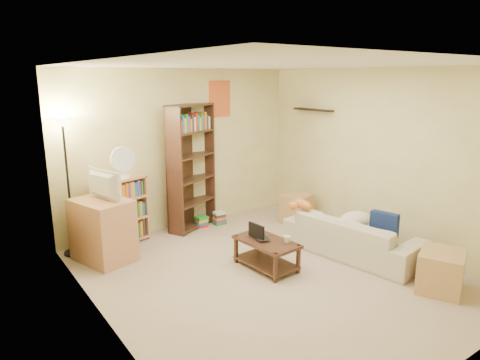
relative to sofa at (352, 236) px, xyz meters
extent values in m
plane|color=#C9B197|center=(-1.27, 0.18, -0.27)|extent=(4.50, 4.50, 0.00)
cube|color=#F0EBA2|center=(-1.27, 2.43, 0.98)|extent=(4.00, 0.04, 2.50)
cube|color=#F0EBA2|center=(-1.27, -2.07, 0.98)|extent=(4.00, 0.04, 2.50)
cube|color=#F0EBA2|center=(-3.27, 0.18, 0.98)|extent=(0.04, 4.50, 2.50)
cube|color=#F0EBA2|center=(0.73, 0.18, 0.98)|extent=(0.04, 4.50, 2.50)
cube|color=white|center=(-1.27, 0.18, 2.23)|extent=(4.00, 4.50, 0.04)
cube|color=red|center=(-0.55, 2.42, 1.75)|extent=(0.40, 0.02, 0.58)
cube|color=black|center=(0.65, 1.48, 1.58)|extent=(0.12, 0.80, 0.03)
imported|color=beige|center=(0.00, 0.00, 0.00)|extent=(2.06, 1.26, 0.54)
cube|color=navy|center=(0.15, -0.38, 0.25)|extent=(0.19, 0.37, 0.32)
ellipsoid|color=silver|center=(0.13, 0.06, 0.19)|extent=(0.50, 0.35, 0.21)
ellipsoid|color=orange|center=(-0.31, 0.67, 0.34)|extent=(0.36, 0.20, 0.14)
sphere|color=orange|center=(-0.50, 0.64, 0.36)|extent=(0.12, 0.12, 0.12)
cube|color=#3F2518|center=(-1.21, 0.35, 0.08)|extent=(0.52, 0.86, 0.04)
cube|color=#3F2518|center=(-1.21, 0.35, -0.20)|extent=(0.49, 0.82, 0.03)
cube|color=#3F2518|center=(-1.38, -0.03, -0.08)|extent=(0.04, 0.04, 0.37)
cube|color=#3F2518|center=(-0.98, 0.00, -0.08)|extent=(0.04, 0.04, 0.37)
cube|color=#3F2518|center=(-1.43, 0.70, -0.08)|extent=(0.04, 0.04, 0.37)
cube|color=#3F2518|center=(-1.04, 0.73, -0.08)|extent=(0.04, 0.04, 0.37)
imported|color=black|center=(-1.17, 0.47, 0.11)|extent=(0.49, 0.42, 0.03)
cube|color=white|center=(-1.29, 0.46, 0.21)|extent=(0.03, 0.28, 0.18)
imported|color=white|center=(-1.05, 0.15, 0.14)|extent=(0.12, 0.12, 0.09)
cube|color=black|center=(-1.13, 0.64, 0.11)|extent=(0.10, 0.15, 0.02)
cube|color=tan|center=(-2.79, 1.79, 0.14)|extent=(0.74, 0.89, 0.83)
imported|color=black|center=(-2.79, 1.79, 0.75)|extent=(0.72, 0.45, 0.39)
cube|color=#45261A|center=(-1.21, 2.23, 0.71)|extent=(0.93, 0.64, 1.97)
cube|color=tan|center=(-2.39, 2.20, 0.22)|extent=(0.81, 0.49, 0.98)
cylinder|color=white|center=(-2.34, 2.18, 0.73)|extent=(0.20, 0.20, 0.04)
cylinder|color=white|center=(-2.34, 2.18, 0.83)|extent=(0.02, 0.02, 0.20)
cylinder|color=white|center=(-2.34, 2.15, 0.99)|extent=(0.35, 0.06, 0.35)
cylinder|color=black|center=(-3.07, 2.23, -0.25)|extent=(0.28, 0.28, 0.03)
cylinder|color=black|center=(-3.07, 2.23, 0.62)|extent=(0.03, 0.03, 1.77)
cone|color=#FFEFC6|center=(-3.07, 2.23, 1.54)|extent=(0.32, 0.32, 0.14)
cube|color=tan|center=(0.30, 1.42, -0.03)|extent=(0.52, 0.52, 0.49)
cube|color=tan|center=(0.04, -1.24, -0.04)|extent=(0.69, 0.64, 0.46)
cube|color=red|center=(-1.10, 2.16, -0.18)|extent=(0.21, 0.16, 0.18)
cube|color=#1966B2|center=(-0.78, 2.11, -0.16)|extent=(0.21, 0.16, 0.21)
camera|label=1|loc=(-4.40, -3.55, 2.09)|focal=32.00mm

